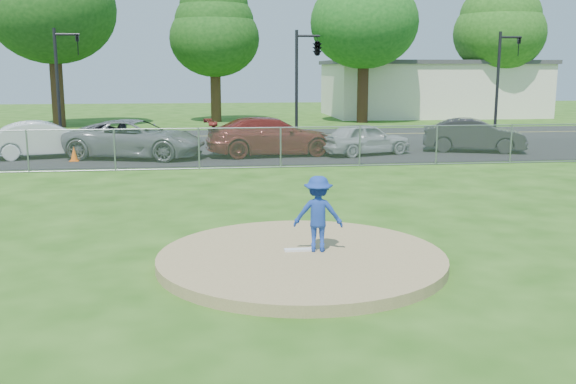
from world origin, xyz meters
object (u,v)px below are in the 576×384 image
object	(u,v)px
tree_right	(365,8)
traffic_cone	(74,154)
traffic_signal_center	(315,50)
parked_car_charcoal	(474,135)
tree_far_right	(500,22)
traffic_signal_right	(502,74)
parked_car_gray	(136,139)
parked_car_white	(45,139)
pitcher	(318,214)
traffic_signal_left	(62,74)
commercial_building	(431,88)
tree_center	(214,27)
parked_car_pearl	(365,139)
parked_car_darkred	(271,136)

from	to	relation	value
tree_right	traffic_cone	world-z (taller)	tree_right
traffic_signal_center	parked_car_charcoal	distance (m)	9.61
tree_far_right	traffic_signal_right	size ratio (longest dim) A/B	1.92
parked_car_gray	traffic_signal_center	bearing A→B (deg)	-36.27
traffic_cone	parked_car_white	size ratio (longest dim) A/B	0.13
traffic_signal_right	pitcher	size ratio (longest dim) A/B	3.88
tree_far_right	traffic_signal_left	size ratio (longest dim) A/B	1.92
commercial_building	tree_center	xyz separation A→B (m)	(-17.00, -4.00, 4.31)
parked_car_white	traffic_signal_right	bearing A→B (deg)	-92.59
tree_far_right	traffic_signal_left	xyz separation A→B (m)	(-28.76, -13.00, -3.70)
tree_center	tree_far_right	bearing A→B (deg)	2.73
commercial_building	parked_car_white	world-z (taller)	commercial_building
traffic_signal_right	pitcher	world-z (taller)	traffic_signal_right
traffic_cone	parked_car_pearl	bearing A→B (deg)	2.58
parked_car_white	parked_car_charcoal	size ratio (longest dim) A/B	1.03
parked_car_charcoal	traffic_cone	bearing A→B (deg)	111.87
traffic_signal_left	tree_right	bearing A→B (deg)	29.38
traffic_cone	parked_car_gray	xyz separation A→B (m)	(2.36, 0.69, 0.49)
tree_far_right	traffic_cone	xyz separation A→B (m)	(-26.96, -20.28, -6.75)
traffic_signal_center	pitcher	xyz separation A→B (m)	(-3.63, -21.83, -3.69)
tree_far_right	traffic_cone	world-z (taller)	tree_far_right
traffic_cone	parked_car_darkred	size ratio (longest dim) A/B	0.11
tree_far_right	traffic_signal_right	distance (m)	14.69
traffic_signal_center	parked_car_white	xyz separation A→B (m)	(-12.33, -5.89, -3.86)
commercial_building	parked_car_white	bearing A→B (deg)	-138.06
tree_right	traffic_signal_center	world-z (taller)	tree_right
pitcher	parked_car_gray	world-z (taller)	pitcher
tree_center	traffic_signal_left	size ratio (longest dim) A/B	1.76
parked_car_charcoal	pitcher	bearing A→B (deg)	166.61
traffic_signal_left	pitcher	bearing A→B (deg)	-67.37
tree_center	parked_car_darkred	world-z (taller)	tree_center
parked_car_charcoal	traffic_signal_center	bearing A→B (deg)	62.60
tree_center	tree_right	world-z (taller)	tree_right
traffic_cone	tree_center	bearing A→B (deg)	72.81
traffic_cone	parked_car_charcoal	distance (m)	17.06
tree_center	tree_right	xyz separation A→B (m)	(10.00, -2.00, 1.18)
tree_right	tree_center	bearing A→B (deg)	168.69
pitcher	parked_car_pearl	bearing A→B (deg)	-95.96
traffic_signal_right	parked_car_charcoal	size ratio (longest dim) A/B	1.27
traffic_signal_right	tree_right	bearing A→B (deg)	117.64
tree_far_right	parked_car_darkred	bearing A→B (deg)	-134.25
traffic_signal_right	parked_car_white	size ratio (longest dim) A/B	1.24
tree_far_right	traffic_signal_left	bearing A→B (deg)	-155.68
tree_center	parked_car_darkred	size ratio (longest dim) A/B	1.77
tree_center	pitcher	distance (m)	34.31
traffic_signal_left	parked_car_gray	world-z (taller)	traffic_signal_left
tree_right	parked_car_charcoal	size ratio (longest dim) A/B	2.64
parked_car_white	parked_car_charcoal	xyz separation A→B (m)	(18.43, -0.45, -0.02)
traffic_signal_left	parked_car_charcoal	bearing A→B (deg)	-18.60
tree_far_right	traffic_signal_left	distance (m)	31.78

